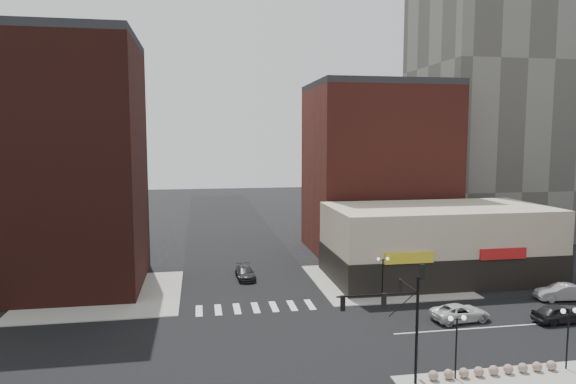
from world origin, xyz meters
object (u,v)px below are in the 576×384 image
object	(u,v)px
silver_sedan	(562,292)
dark_sedan_east	(560,314)
street_lamp_ne	(383,268)
street_lamp_se_a	(457,331)
street_lamp_se_b	(569,323)
dark_sedan_north	(245,273)
white_suv	(460,313)
traffic_signal	(400,308)

from	to	relation	value
silver_sedan	dark_sedan_east	bearing A→B (deg)	-31.94
dark_sedan_east	street_lamp_ne	bearing A→B (deg)	55.74
street_lamp_ne	dark_sedan_east	distance (m)	15.21
street_lamp_se_a	street_lamp_se_b	xyz separation A→B (m)	(8.00, 0.00, 0.00)
street_lamp_se_a	dark_sedan_north	bearing A→B (deg)	113.16
street_lamp_ne	silver_sedan	world-z (taller)	street_lamp_ne
dark_sedan_north	dark_sedan_east	bearing A→B (deg)	-38.72
street_lamp_ne	white_suv	bearing A→B (deg)	-52.12
street_lamp_se_b	street_lamp_ne	size ratio (longest dim) A/B	1.00
traffic_signal	dark_sedan_north	size ratio (longest dim) A/B	1.66
silver_sedan	street_lamp_se_a	bearing A→B (deg)	-46.27
traffic_signal	dark_sedan_east	xyz separation A→B (m)	(17.49, 7.88, -4.18)
traffic_signal	street_lamp_se_a	size ratio (longest dim) A/B	1.87
street_lamp_se_a	white_suv	distance (m)	11.76
street_lamp_ne	silver_sedan	bearing A→B (deg)	-9.08
street_lamp_se_a	street_lamp_ne	world-z (taller)	same
street_lamp_ne	street_lamp_se_a	bearing A→B (deg)	-93.58
traffic_signal	street_lamp_ne	bearing A→B (deg)	73.25
traffic_signal	white_suv	world-z (taller)	traffic_signal
white_suv	dark_sedan_east	distance (m)	8.24
traffic_signal	street_lamp_ne	distance (m)	16.62
street_lamp_se_a	white_suv	xyz separation A→B (m)	(5.71, 9.95, -2.59)
traffic_signal	street_lamp_se_b	size ratio (longest dim) A/B	1.87
traffic_signal	silver_sedan	world-z (taller)	traffic_signal
white_suv	silver_sedan	xyz separation A→B (m)	(12.29, 3.34, 0.09)
dark_sedan_north	white_suv	bearing A→B (deg)	-46.51
traffic_signal	white_suv	xyz separation A→B (m)	(9.47, 9.78, -4.26)
street_lamp_ne	white_suv	distance (m)	8.10
dark_sedan_east	street_lamp_se_a	bearing A→B (deg)	118.13
street_lamp_ne	white_suv	world-z (taller)	street_lamp_ne
street_lamp_ne	dark_sedan_east	xyz separation A→B (m)	(12.72, -7.96, -2.51)
street_lamp_se_a	dark_sedan_east	size ratio (longest dim) A/B	0.90
silver_sedan	traffic_signal	bearing A→B (deg)	-51.63
white_suv	street_lamp_se_b	bearing A→B (deg)	-172.90
street_lamp_se_b	dark_sedan_north	distance (m)	32.42
dark_sedan_north	traffic_signal	bearing A→B (deg)	-76.91
dark_sedan_east	traffic_signal	bearing A→B (deg)	112.00
street_lamp_ne	dark_sedan_north	bearing A→B (deg)	140.41
traffic_signal	street_lamp_ne	size ratio (longest dim) A/B	1.87
dark_sedan_east	silver_sedan	world-z (taller)	silver_sedan
street_lamp_se_b	dark_sedan_east	xyz separation A→B (m)	(5.72, 8.04, -2.51)
street_lamp_se_b	dark_sedan_east	world-z (taller)	street_lamp_se_b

